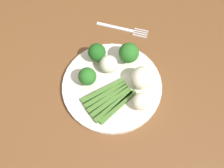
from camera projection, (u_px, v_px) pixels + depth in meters
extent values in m
cube|color=#B7A88E|center=(106.00, 161.00, 1.40)|extent=(6.00, 6.00, 0.02)
cube|color=brown|center=(100.00, 109.00, 0.75)|extent=(1.40, 0.85, 0.04)
cylinder|color=brown|center=(62.00, 9.00, 1.40)|extent=(0.07, 0.07, 0.70)
cylinder|color=brown|center=(205.00, 32.00, 1.33)|extent=(0.07, 0.07, 0.70)
cylinder|color=brown|center=(17.00, 104.00, 1.29)|extent=(0.04, 0.04, 0.45)
cylinder|color=silver|center=(112.00, 86.00, 0.76)|extent=(0.28, 0.28, 0.01)
cube|color=#47752D|center=(103.00, 91.00, 0.73)|extent=(0.09, 0.10, 0.01)
cube|color=#47752D|center=(105.00, 95.00, 0.73)|extent=(0.10, 0.10, 0.01)
cube|color=#47752D|center=(108.00, 99.00, 0.72)|extent=(0.10, 0.10, 0.01)
cube|color=#47752D|center=(111.00, 102.00, 0.72)|extent=(0.11, 0.09, 0.01)
cube|color=#47752D|center=(114.00, 105.00, 0.71)|extent=(0.11, 0.09, 0.01)
cube|color=#47752D|center=(118.00, 108.00, 0.71)|extent=(0.11, 0.08, 0.01)
cylinder|color=#4C7F2B|center=(97.00, 57.00, 0.78)|extent=(0.02, 0.02, 0.02)
sphere|color=#1E5B1C|center=(97.00, 52.00, 0.75)|extent=(0.05, 0.05, 0.05)
cylinder|color=#568E33|center=(128.00, 59.00, 0.78)|extent=(0.02, 0.02, 0.02)
sphere|color=#286B23|center=(129.00, 53.00, 0.75)|extent=(0.06, 0.06, 0.06)
cylinder|color=#568E33|center=(88.00, 81.00, 0.74)|extent=(0.02, 0.02, 0.02)
sphere|color=#286B23|center=(87.00, 76.00, 0.72)|extent=(0.05, 0.05, 0.05)
sphere|color=white|center=(142.00, 78.00, 0.72)|extent=(0.06, 0.06, 0.06)
sphere|color=silver|center=(141.00, 102.00, 0.70)|extent=(0.05, 0.05, 0.05)
sphere|color=silver|center=(110.00, 64.00, 0.75)|extent=(0.05, 0.05, 0.05)
cube|color=silver|center=(115.00, 27.00, 0.85)|extent=(0.02, 0.12, 0.00)
cube|color=silver|center=(140.00, 36.00, 0.84)|extent=(0.01, 0.05, 0.00)
cube|color=silver|center=(140.00, 34.00, 0.84)|extent=(0.01, 0.05, 0.00)
cube|color=silver|center=(141.00, 32.00, 0.85)|extent=(0.01, 0.05, 0.00)
cube|color=silver|center=(141.00, 30.00, 0.85)|extent=(0.01, 0.05, 0.00)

